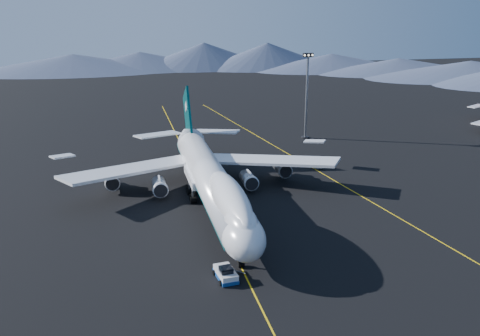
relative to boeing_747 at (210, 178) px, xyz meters
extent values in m
plane|color=black|center=(0.00, -0.03, -5.81)|extent=(500.00, 500.00, 0.00)
cube|color=yellow|center=(0.00, -0.03, -5.80)|extent=(0.25, 220.00, 0.01)
cube|color=yellow|center=(30.00, 9.97, -5.80)|extent=(28.08, 198.09, 0.01)
cone|color=#424C65|center=(-40.81, 231.40, 0.19)|extent=(100.00, 100.00, 12.00)
cone|color=#424C65|center=(36.76, 232.07, 0.19)|extent=(100.00, 100.00, 12.00)
cone|color=#424C65|center=(110.33, 207.46, 0.19)|extent=(100.00, 100.00, 12.00)
cone|color=#424C65|center=(171.87, 160.24, 0.19)|extent=(100.00, 100.00, 12.00)
cylinder|color=silver|center=(0.00, -0.03, -0.21)|extent=(6.50, 56.00, 6.50)
ellipsoid|color=silver|center=(0.00, -28.03, -0.21)|extent=(6.50, 10.40, 6.50)
ellipsoid|color=silver|center=(0.00, -18.53, 2.29)|extent=(5.13, 25.16, 5.85)
cube|color=black|center=(0.00, -30.03, 0.99)|extent=(3.60, 1.61, 1.29)
cone|color=silver|center=(0.00, 32.97, 0.59)|extent=(6.50, 12.00, 6.50)
cube|color=#043C3E|center=(0.00, 0.97, -1.11)|extent=(6.24, 60.00, 1.10)
cube|color=silver|center=(0.00, 5.47, -1.31)|extent=(7.50, 13.00, 1.60)
cube|color=silver|center=(-14.50, 11.47, -0.61)|extent=(30.62, 23.28, 2.83)
cube|color=silver|center=(14.50, 11.47, -0.61)|extent=(30.62, 23.28, 2.83)
cylinder|color=slate|center=(-9.50, 7.47, -3.41)|extent=(2.90, 5.50, 2.90)
cylinder|color=slate|center=(-19.00, 13.97, -3.41)|extent=(2.90, 5.50, 2.90)
cylinder|color=slate|center=(9.50, 7.47, -3.41)|extent=(2.90, 5.50, 2.90)
cylinder|color=slate|center=(19.00, 13.97, -3.41)|extent=(2.90, 5.50, 2.90)
cube|color=#043C3E|center=(0.00, 31.97, 5.59)|extent=(0.55, 14.11, 15.94)
cube|color=silver|center=(-7.50, 34.47, 0.99)|extent=(12.39, 9.47, 0.98)
cube|color=silver|center=(7.50, 34.47, 0.99)|extent=(12.39, 9.47, 0.98)
cylinder|color=black|center=(0.00, -26.53, -5.26)|extent=(0.90, 1.10, 1.10)
cube|color=silver|center=(-3.00, -29.53, -4.99)|extent=(2.95, 5.07, 1.20)
cube|color=navy|center=(-3.00, -29.53, -5.43)|extent=(3.09, 5.30, 0.55)
cube|color=black|center=(-3.00, -29.53, -4.12)|extent=(1.94, 1.94, 0.99)
imported|color=silver|center=(30.00, 20.24, -5.06)|extent=(2.78, 5.56, 1.51)
cylinder|color=black|center=(37.17, 48.75, -5.62)|extent=(2.31, 2.31, 0.39)
cylinder|color=slate|center=(37.17, 48.75, 6.23)|extent=(0.67, 0.67, 24.08)
cube|color=black|center=(37.17, 48.75, 18.56)|extent=(3.08, 0.77, 1.16)
camera|label=1|loc=(-16.67, -98.23, 32.93)|focal=40.00mm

